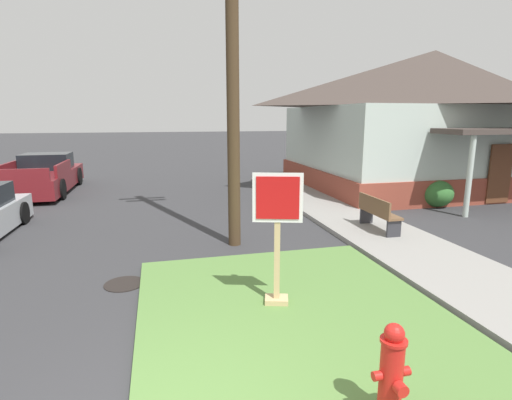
{
  "coord_description": "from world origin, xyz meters",
  "views": [
    {
      "loc": [
        0.13,
        -3.0,
        2.93
      ],
      "look_at": [
        1.86,
        3.97,
        1.42
      ],
      "focal_mm": 27.71,
      "sensor_mm": 36.0,
      "label": 1
    }
  ],
  "objects_px": {
    "fire_hydrant": "(391,375)",
    "stop_sign": "(277,241)",
    "manhole_cover": "(124,284)",
    "pickup_truck_maroon": "(44,177)",
    "street_bench": "(378,212)"
  },
  "relations": [
    {
      "from": "fire_hydrant",
      "to": "pickup_truck_maroon",
      "type": "bearing_deg",
      "value": 114.56
    },
    {
      "from": "manhole_cover",
      "to": "street_bench",
      "type": "distance_m",
      "value": 6.28
    },
    {
      "from": "stop_sign",
      "to": "manhole_cover",
      "type": "bearing_deg",
      "value": 148.02
    },
    {
      "from": "manhole_cover",
      "to": "fire_hydrant",
      "type": "bearing_deg",
      "value": -56.14
    },
    {
      "from": "fire_hydrant",
      "to": "stop_sign",
      "type": "height_order",
      "value": "stop_sign"
    },
    {
      "from": "stop_sign",
      "to": "pickup_truck_maroon",
      "type": "distance_m",
      "value": 13.09
    },
    {
      "from": "stop_sign",
      "to": "pickup_truck_maroon",
      "type": "relative_size",
      "value": 0.37
    },
    {
      "from": "manhole_cover",
      "to": "pickup_truck_maroon",
      "type": "distance_m",
      "value": 10.76
    },
    {
      "from": "fire_hydrant",
      "to": "stop_sign",
      "type": "relative_size",
      "value": 0.48
    },
    {
      "from": "manhole_cover",
      "to": "pickup_truck_maroon",
      "type": "relative_size",
      "value": 0.13
    },
    {
      "from": "fire_hydrant",
      "to": "street_bench",
      "type": "xyz_separation_m",
      "value": [
        3.28,
        5.76,
        0.03
      ]
    },
    {
      "from": "fire_hydrant",
      "to": "street_bench",
      "type": "bearing_deg",
      "value": 60.31
    },
    {
      "from": "stop_sign",
      "to": "street_bench",
      "type": "height_order",
      "value": "stop_sign"
    },
    {
      "from": "fire_hydrant",
      "to": "manhole_cover",
      "type": "bearing_deg",
      "value": 123.86
    },
    {
      "from": "fire_hydrant",
      "to": "manhole_cover",
      "type": "relative_size",
      "value": 1.42
    }
  ]
}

